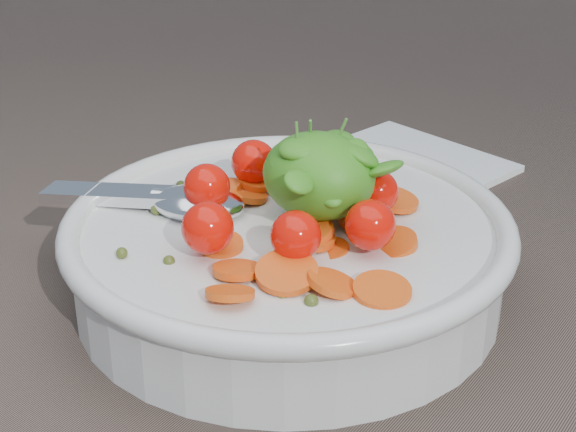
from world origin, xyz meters
The scene contains 3 objects.
ground centered at (0.00, 0.00, 0.00)m, with size 6.00×6.00×0.00m, color brown.
bowl centered at (0.01, -0.01, 0.03)m, with size 0.28×0.26×0.11m.
napkin centered at (-0.03, 0.20, 0.00)m, with size 0.14×0.12×0.01m, color white.
Camera 1 is at (0.27, -0.39, 0.28)m, focal length 55.00 mm.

